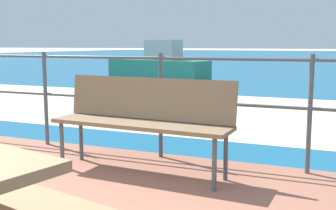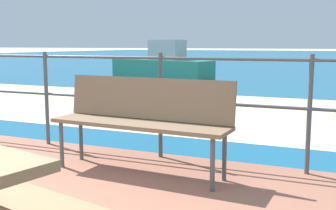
{
  "view_description": "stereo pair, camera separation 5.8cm",
  "coord_description": "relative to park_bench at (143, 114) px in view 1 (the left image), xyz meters",
  "views": [
    {
      "loc": [
        1.71,
        -1.46,
        1.24
      ],
      "look_at": [
        0.01,
        2.66,
        0.59
      ],
      "focal_mm": 44.57,
      "sensor_mm": 36.0,
      "label": 1
    },
    {
      "loc": [
        1.77,
        -1.43,
        1.24
      ],
      "look_at": [
        0.01,
        2.66,
        0.59
      ],
      "focal_mm": 44.57,
      "sensor_mm": 36.0,
      "label": 2
    }
  ],
  "objects": [
    {
      "name": "sea_water",
      "position": [
        -0.06,
        38.05,
        -0.6
      ],
      "size": [
        90.0,
        90.0,
        0.01
      ],
      "primitive_type": "cube",
      "color": "#145B84",
      "rests_on": "ground"
    },
    {
      "name": "beach_strip",
      "position": [
        -0.06,
        4.05,
        -0.6
      ],
      "size": [
        54.03,
        5.11,
        0.01
      ],
      "primitive_type": "cube",
      "rotation": [
        0.0,
        0.0,
        -0.01
      ],
      "color": "beige",
      "rests_on": "ground"
    },
    {
      "name": "park_bench",
      "position": [
        0.0,
        0.0,
        0.0
      ],
      "size": [
        1.72,
        0.5,
        0.87
      ],
      "rotation": [
        0.0,
        0.0,
        -0.05
      ],
      "color": "#7A6047",
      "rests_on": "patio_paving"
    },
    {
      "name": "railing_fence",
      "position": [
        -0.06,
        0.52,
        0.15
      ],
      "size": [
        5.94,
        0.04,
        1.09
      ],
      "color": "#4C5156",
      "rests_on": "patio_paving"
    },
    {
      "name": "boat_near",
      "position": [
        -4.27,
        9.68,
        -0.13
      ],
      "size": [
        4.45,
        2.14,
        1.37
      ],
      "rotation": [
        0.0,
        0.0,
        2.82
      ],
      "color": "#338466",
      "rests_on": "sea_water"
    }
  ]
}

